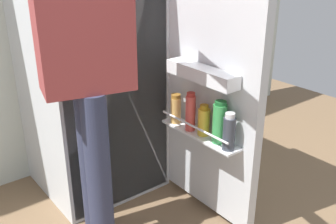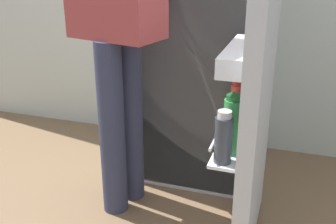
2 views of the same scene
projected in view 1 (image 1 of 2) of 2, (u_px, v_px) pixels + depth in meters
The scene contains 3 objects.
ground_plane at pixel (149, 224), 2.19m from camera, with size 5.33×5.33×0.00m, color brown.
refrigerator at pixel (98, 60), 2.26m from camera, with size 0.74×1.31×1.66m.
person at pixel (88, 51), 1.69m from camera, with size 0.55×0.77×1.69m.
Camera 1 is at (-1.01, -1.46, 1.43)m, focal length 41.99 mm.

